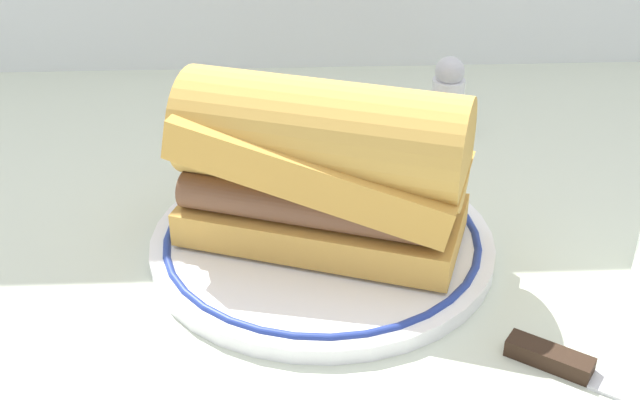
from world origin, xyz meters
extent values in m
plane|color=beige|center=(0.00, 0.00, 0.00)|extent=(1.50, 1.50, 0.00)
cylinder|color=white|center=(0.00, -0.02, 0.01)|extent=(0.26, 0.26, 0.01)
torus|color=navy|center=(0.00, -0.02, 0.01)|extent=(0.24, 0.24, 0.01)
cube|color=gold|center=(0.00, -0.02, 0.03)|extent=(0.23, 0.16, 0.03)
cylinder|color=brown|center=(-0.01, -0.05, 0.05)|extent=(0.19, 0.09, 0.03)
cylinder|color=brown|center=(0.00, -0.02, 0.05)|extent=(0.19, 0.09, 0.03)
cylinder|color=brown|center=(0.01, 0.01, 0.05)|extent=(0.19, 0.09, 0.03)
cube|color=gold|center=(0.00, -0.02, 0.08)|extent=(0.23, 0.16, 0.07)
cylinder|color=gold|center=(0.00, -0.02, 0.10)|extent=(0.22, 0.14, 0.08)
cylinder|color=white|center=(0.13, 0.19, 0.03)|extent=(0.03, 0.03, 0.05)
sphere|color=silver|center=(0.13, 0.19, 0.06)|extent=(0.03, 0.03, 0.03)
cube|color=black|center=(0.14, -0.15, 0.01)|extent=(0.05, 0.04, 0.01)
camera|label=1|loc=(-0.02, -0.55, 0.36)|focal=46.67mm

